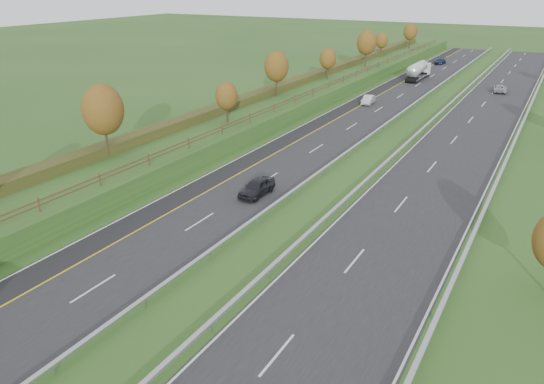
{
  "coord_description": "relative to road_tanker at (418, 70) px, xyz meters",
  "views": [
    {
      "loc": [
        26.46,
        -9.92,
        19.29
      ],
      "look_at": [
        5.97,
        27.22,
        2.2
      ],
      "focal_mm": 35.0,
      "sensor_mm": 36.0,
      "label": 1
    }
  ],
  "objects": [
    {
      "name": "ground",
      "position": [
        8.44,
        -46.29,
        -1.86
      ],
      "size": [
        400.0,
        400.0,
        0.0
      ],
      "primitive_type": "plane",
      "color": "#284E1B",
      "rests_on": "ground"
    },
    {
      "name": "near_carriageway",
      "position": [
        0.44,
        -41.29,
        -1.84
      ],
      "size": [
        10.5,
        200.0,
        0.04
      ],
      "primitive_type": "cube",
      "color": "black",
      "rests_on": "ground"
    },
    {
      "name": "far_carriageway",
      "position": [
        16.94,
        -41.29,
        -1.84
      ],
      "size": [
        10.5,
        200.0,
        0.04
      ],
      "primitive_type": "cube",
      "color": "black",
      "rests_on": "ground"
    },
    {
      "name": "hard_shoulder",
      "position": [
        -3.31,
        -41.29,
        -1.84
      ],
      "size": [
        3.0,
        200.0,
        0.04
      ],
      "primitive_type": "cube",
      "color": "black",
      "rests_on": "ground"
    },
    {
      "name": "lane_markings",
      "position": [
        6.84,
        -41.41,
        -1.81
      ],
      "size": [
        26.75,
        200.0,
        0.01
      ],
      "color": "silver",
      "rests_on": "near_carriageway"
    },
    {
      "name": "embankment_left",
      "position": [
        -12.56,
        -41.29,
        -0.86
      ],
      "size": [
        12.0,
        200.0,
        2.0
      ],
      "primitive_type": "cube",
      "color": "#284E1B",
      "rests_on": "ground"
    },
    {
      "name": "hedge_left",
      "position": [
        -14.56,
        -41.29,
        0.69
      ],
      "size": [
        2.2,
        180.0,
        1.1
      ],
      "primitive_type": "cube",
      "color": "#2F3616",
      "rests_on": "embankment_left"
    },
    {
      "name": "fence_left",
      "position": [
        -8.06,
        -41.7,
        0.87
      ],
      "size": [
        0.12,
        189.06,
        1.2
      ],
      "color": "#422B19",
      "rests_on": "embankment_left"
    },
    {
      "name": "median_barrier_near",
      "position": [
        6.14,
        -41.29,
        -1.25
      ],
      "size": [
        0.32,
        200.0,
        0.71
      ],
      "color": "#999CA1",
      "rests_on": "ground"
    },
    {
      "name": "median_barrier_far",
      "position": [
        11.24,
        -41.29,
        -1.25
      ],
      "size": [
        0.32,
        200.0,
        0.71
      ],
      "color": "#999CA1",
      "rests_on": "ground"
    },
    {
      "name": "outer_barrier_far",
      "position": [
        22.74,
        -41.29,
        -1.25
      ],
      "size": [
        0.32,
        200.0,
        0.71
      ],
      "color": "#999CA1",
      "rests_on": "ground"
    },
    {
      "name": "trees_left",
      "position": [
        -12.2,
        -44.66,
        4.51
      ],
      "size": [
        6.64,
        164.3,
        7.66
      ],
      "color": "#2D2116",
      "rests_on": "embankment_left"
    },
    {
      "name": "road_tanker",
      "position": [
        0.0,
        0.0,
        0.0
      ],
      "size": [
        2.4,
        11.22,
        3.46
      ],
      "color": "silver",
      "rests_on": "near_carriageway"
    },
    {
      "name": "car_dark_near",
      "position": [
        2.9,
        -70.72,
        -1.02
      ],
      "size": [
        1.92,
        4.71,
        1.6
      ],
      "primitive_type": "imported",
      "rotation": [
        0.0,
        0.0,
        -0.01
      ],
      "color": "black",
      "rests_on": "near_carriageway"
    },
    {
      "name": "car_silver_mid",
      "position": [
        -1.16,
        -27.32,
        -1.12
      ],
      "size": [
        1.88,
        4.4,
        1.41
      ],
      "primitive_type": "imported",
      "rotation": [
        0.0,
        0.0,
        0.09
      ],
      "color": "#B7B6BB",
      "rests_on": "near_carriageway"
    },
    {
      "name": "car_small_far",
      "position": [
        -0.66,
        23.61,
        -1.17
      ],
      "size": [
        2.27,
        4.65,
        1.3
      ],
      "primitive_type": "imported",
      "rotation": [
        0.0,
        0.0,
        -0.1
      ],
      "color": "#121E3A",
      "rests_on": "near_carriageway"
    },
    {
      "name": "car_oncoming",
      "position": [
        16.64,
        -6.31,
        -1.15
      ],
      "size": [
        2.85,
        5.09,
        1.35
      ],
      "primitive_type": "imported",
      "rotation": [
        0.0,
        0.0,
        3.27
      ],
      "color": "#9C9DA1",
      "rests_on": "far_carriageway"
    }
  ]
}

